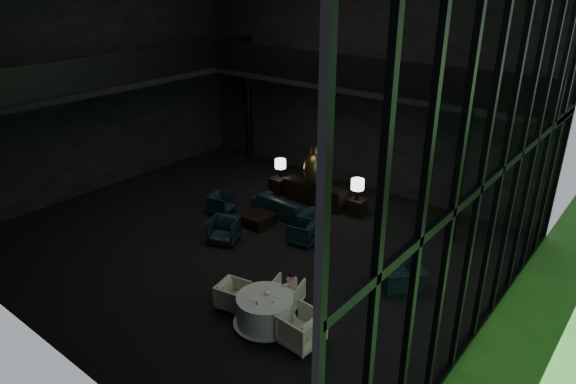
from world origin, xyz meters
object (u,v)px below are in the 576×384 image
Objects in this scene: lounge_armchair_west at (221,203)px; console at (315,194)px; window_armchair at (401,275)px; child at (292,282)px; side_table_left at (279,185)px; lounge_armchair_east at (302,232)px; dining_chair_north at (287,292)px; sofa at (284,202)px; coffee_table at (258,220)px; dining_table at (265,313)px; table_lamp_left at (280,164)px; side_table_right at (357,207)px; dining_chair_west at (233,295)px; bronze_urn at (314,169)px; lounge_armchair_south at (224,229)px; dining_chair_east at (301,325)px; table_lamp_right at (358,185)px.

console is at bearing -53.99° from lounge_armchair_west.
child is at bearing 5.54° from window_armchair.
lounge_armchair_east is (2.94, -2.44, 0.08)m from side_table_left.
lounge_armchair_west is (-0.40, -2.51, 0.07)m from side_table_left.
dining_chair_north is (2.90, -5.14, -0.04)m from console.
dining_chair_north is at bearing 131.93° from sofa.
lounge_armchair_east is at bearing -0.90° from coffee_table.
dining_table is at bearing -52.65° from side_table_left.
lounge_armchair_west reaches higher than coffee_table.
table_lamp_left reaches higher than coffee_table.
side_table_left is at bearing -47.70° from child.
side_table_right is (1.60, 0.18, -0.09)m from console.
dining_chair_west is (0.35, -6.21, 0.04)m from side_table_right.
bronze_urn reaches higher than lounge_armchair_south.
lounge_armchair_east is at bearing -104.65° from lounge_armchair_west.
dining_chair_west reaches higher than side_table_left.
console is 1.37m from sofa.
coffee_table is (-2.06, -2.63, -0.09)m from side_table_right.
window_armchair is (3.40, -0.35, 0.04)m from lounge_armchair_east.
lounge_armchair_west is (-2.00, -2.54, -0.01)m from console.
sofa reaches higher than lounge_armchair_east.
child is at bearing -58.94° from bronze_urn.
lounge_armchair_east reaches higher than dining_chair_north.
window_armchair is (4.74, -2.76, -0.91)m from bronze_urn.
side_table_right is at bearing -93.09° from window_armchair.
table_lamp_right is at bearing -154.57° from dining_chair_east.
bronze_urn is at bearing 79.10° from coffee_table.
side_table_right is at bearing -154.71° from dining_chair_east.
sofa is at bearing -101.27° from console.
side_table_left is at bearing -177.00° from table_lamp_right.
lounge_armchair_south is (-1.86, -1.42, 0.07)m from lounge_armchair_east.
sofa is 2.84× the size of coffee_table.
side_table_left is 0.39× the size of dining_table.
sofa is 1.97m from lounge_armchair_east.
dining_table is at bearing -86.11° from dining_chair_east.
bronze_urn reaches higher than window_armchair.
lounge_armchair_east is at bearing -55.20° from window_armchair.
dining_chair_west is (1.95, -5.96, -1.00)m from bronze_urn.
lounge_armchair_east reaches higher than side_table_right.
lounge_armchair_south is at bearing -64.25° from lounge_armchair_east.
sofa is at bearing 14.49° from dining_chair_west.
dining_table reaches higher than side_table_right.
lounge_armchair_south reaches higher than console.
dining_chair_east is (2.68, -3.59, 0.10)m from lounge_armchair_east.
table_lamp_left is 0.70× the size of dining_chair_east.
lounge_armchair_south is at bearing -117.41° from side_table_right.
lounge_armchair_east is 0.79× the size of window_armchair.
side_table_right is 0.59× the size of window_armchair.
table_lamp_left is 7.05m from child.
bronze_urn is 1.90× the size of lounge_armchair_west.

